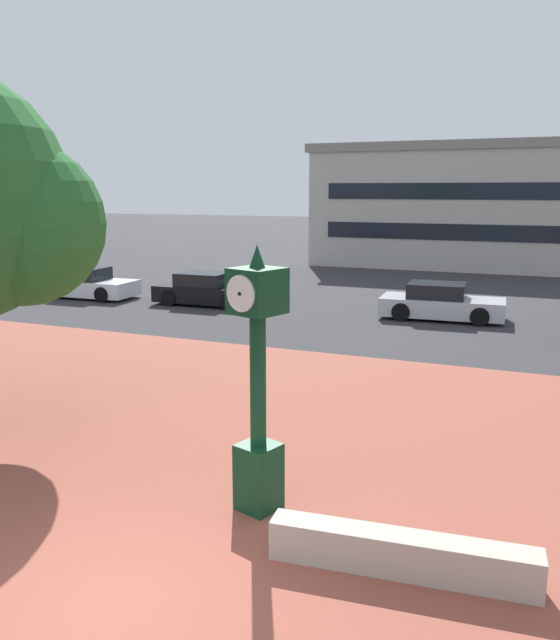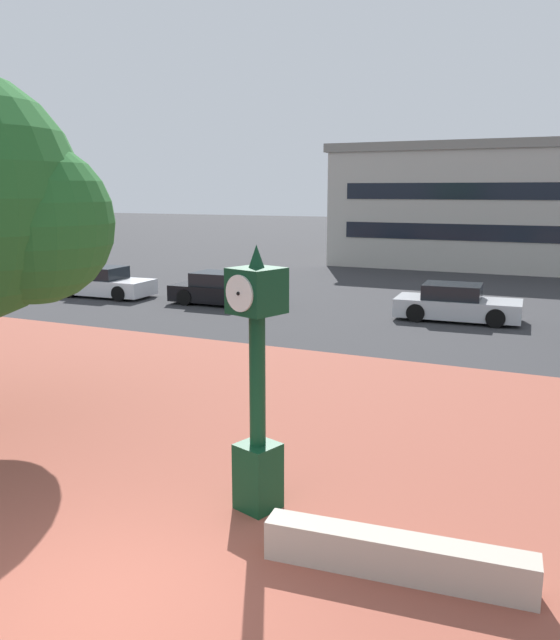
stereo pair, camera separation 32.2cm
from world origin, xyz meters
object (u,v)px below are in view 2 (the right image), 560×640
Objects in this scene: civic_building at (555,205)px; car_street_mid at (222,290)px; street_clock at (257,385)px; car_street_far at (456,304)px; car_street_distant at (105,283)px.

car_street_mid is at bearing -119.38° from civic_building.
car_street_far is (0.26, 15.16, -1.28)m from street_clock.
car_street_distant is (-5.56, -0.43, -0.00)m from car_street_mid.
street_clock is at bearing 43.21° from car_street_distant.
car_street_distant is at bearing -86.81° from car_street_mid.
civic_building is (17.02, 20.80, 3.02)m from car_street_distant.
street_clock is 0.91× the size of car_street_distant.
civic_building reaches higher than car_street_mid.
car_street_far is 14.69m from car_street_distant.
street_clock is at bearing -94.28° from civic_building.
street_clock reaches higher than car_street_far.
car_street_mid is 1.01× the size of car_street_distant.
car_street_far is 1.04× the size of car_street_distant.
car_street_mid is (-8.85, 14.60, -1.28)m from street_clock.
street_clock is 0.15× the size of civic_building.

